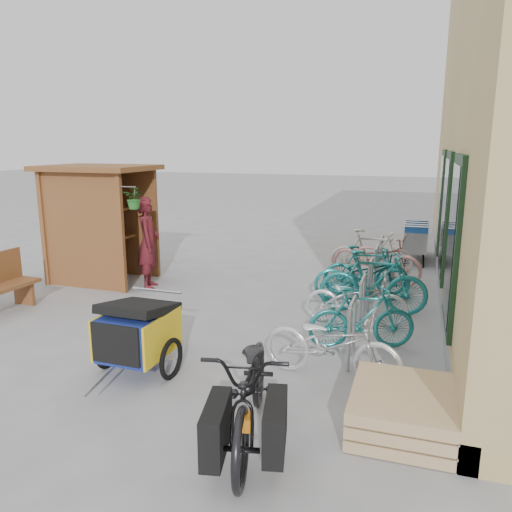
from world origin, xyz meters
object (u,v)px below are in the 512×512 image
(bike_1, at_px, (362,318))
(bike_5, at_px, (366,271))
(child_trailer, at_px, (138,331))
(bike_4, at_px, (362,276))
(shopping_carts, at_px, (416,237))
(bike_7, at_px, (371,254))
(pallet_stack, at_px, (402,410))
(bike_0, at_px, (332,344))
(person_kiosk, at_px, (148,243))
(bike_3, at_px, (373,283))
(bike_2, at_px, (356,299))
(bike_6, at_px, (376,259))
(cargo_bike, at_px, (252,390))
(kiosk, at_px, (96,207))

(bike_1, bearing_deg, bike_5, -14.41)
(child_trailer, bearing_deg, bike_4, 60.60)
(shopping_carts, distance_m, bike_7, 2.32)
(bike_4, bearing_deg, pallet_stack, 173.82)
(bike_0, xyz_separation_m, bike_5, (0.01, 3.68, 0.03))
(bike_0, bearing_deg, child_trailer, 110.71)
(pallet_stack, bearing_deg, bike_0, 134.73)
(shopping_carts, height_order, person_kiosk, person_kiosk)
(bike_3, bearing_deg, bike_5, 7.06)
(bike_4, height_order, bike_5, bike_5)
(bike_2, height_order, bike_6, bike_6)
(shopping_carts, relative_size, bike_2, 1.16)
(bike_1, distance_m, bike_3, 1.57)
(cargo_bike, bearing_deg, person_kiosk, 117.50)
(kiosk, bearing_deg, person_kiosk, -6.69)
(bike_1, relative_size, bike_7, 0.85)
(cargo_bike, bearing_deg, kiosk, 125.03)
(bike_6, distance_m, bike_7, 0.33)
(bike_1, height_order, bike_3, bike_3)
(bike_3, xyz_separation_m, bike_7, (-0.26, 2.32, -0.01))
(cargo_bike, xyz_separation_m, bike_3, (0.73, 4.20, -0.00))
(bike_1, bearing_deg, child_trailer, 103.07)
(shopping_carts, distance_m, bike_2, 5.15)
(person_kiosk, xyz_separation_m, bike_6, (4.26, 1.82, -0.41))
(bike_7, bearing_deg, person_kiosk, 112.52)
(bike_2, height_order, bike_7, bike_7)
(pallet_stack, height_order, bike_5, bike_5)
(kiosk, xyz_separation_m, bike_6, (5.53, 1.67, -1.05))
(bike_4, distance_m, bike_7, 1.62)
(bike_1, relative_size, bike_3, 0.83)
(cargo_bike, height_order, bike_2, cargo_bike)
(bike_7, bearing_deg, bike_3, -178.26)
(bike_1, bearing_deg, kiosk, 51.82)
(child_trailer, xyz_separation_m, bike_6, (2.45, 5.23, -0.04))
(bike_0, relative_size, bike_6, 0.90)
(bike_7, bearing_deg, bike_6, -160.46)
(bike_2, height_order, bike_4, bike_4)
(kiosk, distance_m, person_kiosk, 1.43)
(kiosk, bearing_deg, bike_1, -18.83)
(bike_2, distance_m, bike_6, 2.64)
(kiosk, height_order, child_trailer, kiosk)
(person_kiosk, height_order, bike_2, person_kiosk)
(kiosk, relative_size, person_kiosk, 1.37)
(cargo_bike, xyz_separation_m, bike_2, (0.53, 3.59, -0.13))
(bike_2, bearing_deg, person_kiosk, 74.95)
(kiosk, xyz_separation_m, child_trailer, (3.07, -3.56, -1.01))
(person_kiosk, height_order, bike_4, person_kiosk)
(shopping_carts, distance_m, bike_5, 3.53)
(shopping_carts, distance_m, bike_0, 7.16)
(person_kiosk, xyz_separation_m, bike_4, (4.13, 0.49, -0.45))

